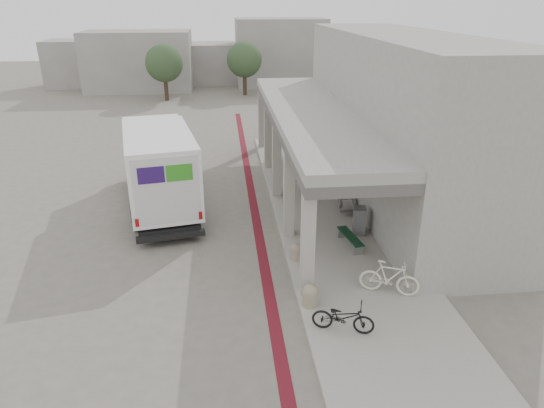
{
  "coord_description": "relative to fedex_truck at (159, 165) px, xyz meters",
  "views": [
    {
      "loc": [
        -0.2,
        -15.72,
        8.28
      ],
      "look_at": [
        1.42,
        -0.06,
        1.6
      ],
      "focal_mm": 32.0,
      "sensor_mm": 36.0,
      "label": 1
    }
  ],
  "objects": [
    {
      "name": "ground",
      "position": [
        2.95,
        -4.06,
        -1.85
      ],
      "size": [
        120.0,
        120.0,
        0.0
      ],
      "primitive_type": "plane",
      "color": "#666157",
      "rests_on": "ground"
    },
    {
      "name": "bicycle_black",
      "position": [
        5.7,
        -9.45,
        -1.3
      ],
      "size": [
        1.75,
        1.08,
        0.87
      ],
      "primitive_type": "imported",
      "rotation": [
        0.0,
        0.0,
        1.24
      ],
      "color": "black",
      "rests_on": "sidewalk"
    },
    {
      "name": "utility_cabinet",
      "position": [
        7.7,
        -3.74,
        -1.22
      ],
      "size": [
        0.59,
        0.7,
        1.01
      ],
      "primitive_type": "cube",
      "rotation": [
        0.0,
        0.0,
        -0.25
      ],
      "color": "slate",
      "rests_on": "sidewalk"
    },
    {
      "name": "bench",
      "position": [
        7.11,
        -4.72,
        -1.45
      ],
      "size": [
        0.62,
        1.7,
        0.39
      ],
      "rotation": [
        0.0,
        0.0,
        0.16
      ],
      "color": "gray",
      "rests_on": "sidewalk"
    },
    {
      "name": "bicycle_cream",
      "position": [
        7.5,
        -7.83,
        -1.2
      ],
      "size": [
        1.84,
        1.16,
        1.07
      ],
      "primitive_type": "imported",
      "rotation": [
        0.0,
        0.0,
        1.17
      ],
      "color": "silver",
      "rests_on": "sidewalk"
    },
    {
      "name": "tree_right",
      "position": [
        12.95,
        24.94,
        1.33
      ],
      "size": [
        3.2,
        3.2,
        4.8
      ],
      "color": "#38281C",
      "rests_on": "ground"
    },
    {
      "name": "tree_mid",
      "position": [
        4.95,
        25.94,
        1.33
      ],
      "size": [
        3.2,
        3.2,
        4.8
      ],
      "color": "#38281C",
      "rests_on": "ground"
    },
    {
      "name": "fedex_truck",
      "position": [
        0.0,
        0.0,
        0.0
      ],
      "size": [
        3.91,
        8.46,
        3.48
      ],
      "rotation": [
        0.0,
        0.0,
        0.19
      ],
      "color": "black",
      "rests_on": "ground"
    },
    {
      "name": "tree_left",
      "position": [
        -2.05,
        23.94,
        1.33
      ],
      "size": [
        3.2,
        3.2,
        4.8
      ],
      "color": "#38281C",
      "rests_on": "ground"
    },
    {
      "name": "bollard_near",
      "position": [
        5.05,
        -8.22,
        -1.39
      ],
      "size": [
        0.45,
        0.45,
        0.68
      ],
      "color": "gray",
      "rests_on": "sidewalk"
    },
    {
      "name": "bike_lane_stripe",
      "position": [
        3.95,
        -2.06,
        -1.85
      ],
      "size": [
        0.35,
        40.0,
        0.01
      ],
      "primitive_type": "cube",
      "color": "maroon",
      "rests_on": "ground"
    },
    {
      "name": "bollard_far",
      "position": [
        5.05,
        -5.51,
        -1.43
      ],
      "size": [
        0.4,
        0.4,
        0.6
      ],
      "color": "gray",
      "rests_on": "sidewalk"
    },
    {
      "name": "sidewalk",
      "position": [
        6.95,
        -4.06,
        -1.79
      ],
      "size": [
        4.4,
        28.0,
        0.12
      ],
      "primitive_type": "cube",
      "color": "#9B978B",
      "rests_on": "ground"
    },
    {
      "name": "distant_backdrop",
      "position": [
        0.1,
        31.83,
        0.85
      ],
      "size": [
        28.0,
        10.0,
        6.5
      ],
      "color": "gray",
      "rests_on": "ground"
    },
    {
      "name": "transit_building",
      "position": [
        9.78,
        0.44,
        1.55
      ],
      "size": [
        7.6,
        17.0,
        7.0
      ],
      "color": "gray",
      "rests_on": "ground"
    }
  ]
}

